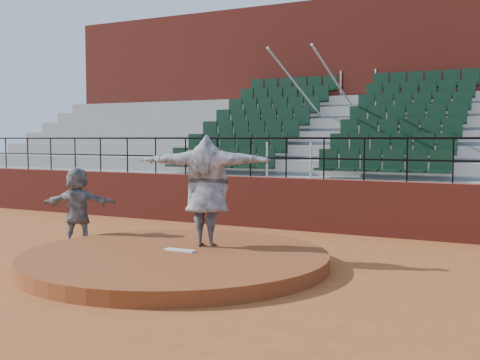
# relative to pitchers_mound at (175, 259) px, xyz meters

# --- Properties ---
(ground) EXTENTS (90.00, 90.00, 0.00)m
(ground) POSITION_rel_pitchers_mound_xyz_m (0.00, 0.00, -0.12)
(ground) COLOR #A15224
(ground) RESTS_ON ground
(pitchers_mound) EXTENTS (5.50, 5.50, 0.25)m
(pitchers_mound) POSITION_rel_pitchers_mound_xyz_m (0.00, 0.00, 0.00)
(pitchers_mound) COLOR brown
(pitchers_mound) RESTS_ON ground
(pitching_rubber) EXTENTS (0.60, 0.15, 0.03)m
(pitching_rubber) POSITION_rel_pitchers_mound_xyz_m (0.00, 0.15, 0.14)
(pitching_rubber) COLOR white
(pitching_rubber) RESTS_ON pitchers_mound
(boundary_wall) EXTENTS (24.00, 0.30, 1.30)m
(boundary_wall) POSITION_rel_pitchers_mound_xyz_m (0.00, 5.00, 0.53)
(boundary_wall) COLOR maroon
(boundary_wall) RESTS_ON ground
(wall_railing) EXTENTS (24.04, 0.05, 1.03)m
(wall_railing) POSITION_rel_pitchers_mound_xyz_m (0.00, 5.00, 1.90)
(wall_railing) COLOR black
(wall_railing) RESTS_ON boundary_wall
(seating_deck) EXTENTS (24.00, 5.97, 4.63)m
(seating_deck) POSITION_rel_pitchers_mound_xyz_m (0.00, 8.65, 1.32)
(seating_deck) COLOR gray
(seating_deck) RESTS_ON ground
(press_box_facade) EXTENTS (24.00, 3.00, 7.10)m
(press_box_facade) POSITION_rel_pitchers_mound_xyz_m (0.00, 12.60, 3.43)
(press_box_facade) COLOR maroon
(press_box_facade) RESTS_ON ground
(pitcher) EXTENTS (2.68, 1.38, 2.11)m
(pitcher) POSITION_rel_pitchers_mound_xyz_m (0.16, 0.85, 1.18)
(pitcher) COLOR black
(pitcher) RESTS_ON pitchers_mound
(fielder) EXTENTS (1.62, 1.14, 1.68)m
(fielder) POSITION_rel_pitchers_mound_xyz_m (-3.12, 0.89, 0.72)
(fielder) COLOR black
(fielder) RESTS_ON ground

